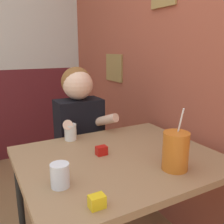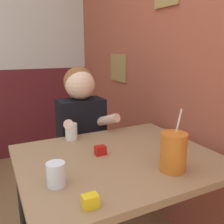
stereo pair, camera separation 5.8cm
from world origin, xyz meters
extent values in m
cube|color=#9E4C38|center=(1.31, 1.23, 1.35)|extent=(0.06, 4.46, 2.70)
cube|color=olive|center=(1.27, 1.48, 1.16)|extent=(0.02, 0.30, 0.26)
cube|color=#93704C|center=(0.70, 0.40, 0.75)|extent=(1.06, 0.88, 0.04)
cylinder|color=black|center=(0.21, 0.80, 0.36)|extent=(0.04, 0.04, 0.73)
cylinder|color=black|center=(1.19, 0.80, 0.36)|extent=(0.04, 0.04, 0.73)
cube|color=black|center=(0.70, 1.00, 0.23)|extent=(0.31, 0.20, 0.46)
cube|color=black|center=(0.70, 1.00, 0.72)|extent=(0.34, 0.20, 0.52)
sphere|color=brown|center=(0.70, 1.03, 1.10)|extent=(0.22, 0.22, 0.22)
sphere|color=beige|center=(0.70, 1.00, 1.08)|extent=(0.22, 0.22, 0.22)
cylinder|color=beige|center=(0.57, 0.86, 0.83)|extent=(0.14, 0.27, 0.15)
cylinder|color=beige|center=(0.84, 0.86, 0.83)|extent=(0.14, 0.27, 0.15)
cylinder|color=#C6661E|center=(0.86, 0.14, 0.86)|extent=(0.13, 0.13, 0.19)
cylinder|color=white|center=(0.88, 0.14, 1.00)|extent=(0.01, 0.04, 0.14)
cylinder|color=silver|center=(0.32, 0.25, 0.82)|extent=(0.08, 0.08, 0.10)
cylinder|color=silver|center=(0.55, 0.77, 0.82)|extent=(0.08, 0.08, 0.10)
cube|color=#B7140F|center=(0.62, 0.46, 0.79)|extent=(0.06, 0.04, 0.05)
cube|color=yellow|center=(0.40, 0.04, 0.79)|extent=(0.06, 0.04, 0.05)
camera|label=1|loc=(0.05, -0.70, 1.34)|focal=40.00mm
camera|label=2|loc=(0.10, -0.73, 1.34)|focal=40.00mm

